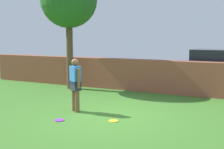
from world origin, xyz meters
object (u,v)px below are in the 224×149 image
frisbee_purple (59,120)px  tree (69,0)px  frisbee_yellow (114,121)px  person (75,82)px  car (216,69)px

frisbee_purple → tree: bearing=121.1°
tree → frisbee_yellow: bearing=-43.1°
frisbee_purple → frisbee_yellow: bearing=23.9°
person → frisbee_yellow: size_ratio=6.00×
frisbee_purple → frisbee_yellow: (1.35, 0.60, 0.00)m
tree → car: bearing=25.4°
person → car: (3.29, 6.01, -0.04)m
car → frisbee_purple: size_ratio=15.76×
person → frisbee_purple: 1.36m
person → tree: bearing=-22.1°
car → tree: bearing=-152.7°
tree → person: (2.46, -3.29, -2.91)m
tree → frisbee_purple: size_ratio=18.75×
tree → frisbee_yellow: (3.96, -3.71, -3.80)m
tree → frisbee_purple: bearing=-58.9°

